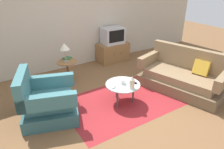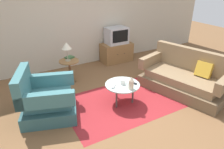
{
  "view_description": "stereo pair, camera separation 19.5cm",
  "coord_description": "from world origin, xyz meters",
  "px_view_note": "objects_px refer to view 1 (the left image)",
  "views": [
    {
      "loc": [
        -2.03,
        -2.78,
        2.35
      ],
      "look_at": [
        -0.04,
        0.38,
        0.55
      ],
      "focal_mm": 32.97,
      "sensor_mm": 36.0,
      "label": 1
    },
    {
      "loc": [
        -1.86,
        -2.88,
        2.35
      ],
      "look_at": [
        -0.04,
        0.38,
        0.55
      ],
      "focal_mm": 32.97,
      "sensor_mm": 36.0,
      "label": 2
    }
  ],
  "objects_px": {
    "coffee_table": "(123,86)",
    "mug": "(123,82)",
    "television": "(113,35)",
    "table_lamp": "(64,47)",
    "book": "(67,58)",
    "armchair": "(47,102)",
    "couch": "(182,77)",
    "tv_remote_silver": "(114,86)",
    "side_table": "(68,68)",
    "tv_stand": "(113,52)",
    "tv_remote_dark": "(133,82)",
    "vase": "(132,83)"
  },
  "relations": [
    {
      "from": "coffee_table",
      "to": "mug",
      "type": "xyz_separation_m",
      "value": [
        0.01,
        0.0,
        0.09
      ]
    },
    {
      "from": "mug",
      "to": "television",
      "type": "bearing_deg",
      "value": 62.88
    },
    {
      "from": "table_lamp",
      "to": "book",
      "type": "height_order",
      "value": "table_lamp"
    },
    {
      "from": "armchair",
      "to": "television",
      "type": "xyz_separation_m",
      "value": [
        2.48,
        1.72,
        0.47
      ]
    },
    {
      "from": "book",
      "to": "couch",
      "type": "bearing_deg",
      "value": -67.37
    },
    {
      "from": "couch",
      "to": "tv_remote_silver",
      "type": "xyz_separation_m",
      "value": [
        -1.65,
        0.26,
        0.13
      ]
    },
    {
      "from": "side_table",
      "to": "tv_stand",
      "type": "xyz_separation_m",
      "value": [
        1.67,
        0.64,
        -0.12
      ]
    },
    {
      "from": "couch",
      "to": "book",
      "type": "distance_m",
      "value": 2.7
    },
    {
      "from": "table_lamp",
      "to": "tv_remote_dark",
      "type": "relative_size",
      "value": 2.78
    },
    {
      "from": "television",
      "to": "book",
      "type": "bearing_deg",
      "value": -162.77
    },
    {
      "from": "coffee_table",
      "to": "tv_remote_dark",
      "type": "distance_m",
      "value": 0.22
    },
    {
      "from": "mug",
      "to": "table_lamp",
      "type": "bearing_deg",
      "value": 115.05
    },
    {
      "from": "couch",
      "to": "coffee_table",
      "type": "bearing_deg",
      "value": 63.31
    },
    {
      "from": "tv_remote_dark",
      "to": "tv_remote_silver",
      "type": "height_order",
      "value": "same"
    },
    {
      "from": "tv_remote_dark",
      "to": "vase",
      "type": "bearing_deg",
      "value": 111.56
    },
    {
      "from": "television",
      "to": "mug",
      "type": "bearing_deg",
      "value": -117.12
    },
    {
      "from": "mug",
      "to": "tv_remote_silver",
      "type": "bearing_deg",
      "value": -178.69
    },
    {
      "from": "tv_stand",
      "to": "mug",
      "type": "relative_size",
      "value": 6.65
    },
    {
      "from": "couch",
      "to": "mug",
      "type": "bearing_deg",
      "value": 63.27
    },
    {
      "from": "coffee_table",
      "to": "tv_remote_dark",
      "type": "relative_size",
      "value": 4.33
    },
    {
      "from": "side_table",
      "to": "book",
      "type": "height_order",
      "value": "book"
    },
    {
      "from": "couch",
      "to": "table_lamp",
      "type": "distance_m",
      "value": 2.73
    },
    {
      "from": "tv_remote_dark",
      "to": "tv_remote_silver",
      "type": "bearing_deg",
      "value": 56.6
    },
    {
      "from": "book",
      "to": "side_table",
      "type": "bearing_deg",
      "value": -139.29
    },
    {
      "from": "couch",
      "to": "television",
      "type": "relative_size",
      "value": 3.19
    },
    {
      "from": "television",
      "to": "tv_stand",
      "type": "bearing_deg",
      "value": -90.0
    },
    {
      "from": "table_lamp",
      "to": "tv_remote_silver",
      "type": "height_order",
      "value": "table_lamp"
    },
    {
      "from": "tv_remote_dark",
      "to": "book",
      "type": "bearing_deg",
      "value": 1.37
    },
    {
      "from": "couch",
      "to": "vase",
      "type": "relative_size",
      "value": 7.68
    },
    {
      "from": "side_table",
      "to": "vase",
      "type": "xyz_separation_m",
      "value": [
        0.66,
        -1.62,
        0.14
      ]
    },
    {
      "from": "armchair",
      "to": "tv_remote_silver",
      "type": "height_order",
      "value": "armchair"
    },
    {
      "from": "couch",
      "to": "tv_remote_dark",
      "type": "distance_m",
      "value": 1.26
    },
    {
      "from": "coffee_table",
      "to": "side_table",
      "type": "relative_size",
      "value": 1.23
    },
    {
      "from": "side_table",
      "to": "tv_remote_silver",
      "type": "xyz_separation_m",
      "value": [
        0.42,
        -1.39,
        0.03
      ]
    },
    {
      "from": "tv_stand",
      "to": "vase",
      "type": "height_order",
      "value": "vase"
    },
    {
      "from": "armchair",
      "to": "side_table",
      "type": "height_order",
      "value": "armchair"
    },
    {
      "from": "armchair",
      "to": "coffee_table",
      "type": "xyz_separation_m",
      "value": [
        1.43,
        -0.32,
        0.06
      ]
    },
    {
      "from": "vase",
      "to": "tv_remote_dark",
      "type": "bearing_deg",
      "value": 45.26
    },
    {
      "from": "coffee_table",
      "to": "tv_remote_dark",
      "type": "height_order",
      "value": "tv_remote_dark"
    },
    {
      "from": "coffee_table",
      "to": "mug",
      "type": "bearing_deg",
      "value": 2.32
    },
    {
      "from": "coffee_table",
      "to": "vase",
      "type": "relative_size",
      "value": 2.67
    },
    {
      "from": "vase",
      "to": "tv_stand",
      "type": "bearing_deg",
      "value": 65.99
    },
    {
      "from": "television",
      "to": "tv_remote_dark",
      "type": "distance_m",
      "value": 2.3
    },
    {
      "from": "tv_remote_dark",
      "to": "book",
      "type": "distance_m",
      "value": 1.79
    },
    {
      "from": "table_lamp",
      "to": "vase",
      "type": "relative_size",
      "value": 1.72
    },
    {
      "from": "television",
      "to": "table_lamp",
      "type": "bearing_deg",
      "value": -159.02
    },
    {
      "from": "armchair",
      "to": "book",
      "type": "bearing_deg",
      "value": 162.41
    },
    {
      "from": "tv_remote_dark",
      "to": "book",
      "type": "xyz_separation_m",
      "value": [
        -0.75,
        1.61,
        0.14
      ]
    },
    {
      "from": "table_lamp",
      "to": "mug",
      "type": "bearing_deg",
      "value": -64.95
    },
    {
      "from": "television",
      "to": "tv_remote_dark",
      "type": "bearing_deg",
      "value": -111.82
    }
  ]
}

